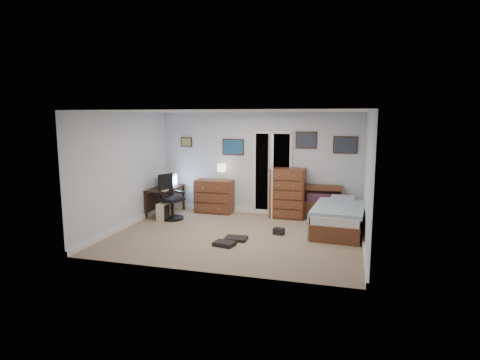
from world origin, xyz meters
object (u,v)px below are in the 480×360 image
object	(u,v)px
low_dresser	(214,196)
bed	(338,218)
computer_desk	(163,193)
office_chair	(171,202)
tall_dresser	(288,193)

from	to	relation	value
low_dresser	bed	bearing A→B (deg)	-15.93
computer_desk	office_chair	size ratio (longest dim) A/B	1.10
computer_desk	low_dresser	xyz separation A→B (m)	(1.19, 0.47, -0.10)
computer_desk	tall_dresser	xyz separation A→B (m)	(3.05, 0.44, 0.08)
office_chair	bed	bearing A→B (deg)	24.54
office_chair	bed	xyz separation A→B (m)	(3.85, 0.01, -0.12)
office_chair	tall_dresser	world-z (taller)	tall_dresser
office_chair	low_dresser	distance (m)	1.19
computer_desk	tall_dresser	bearing A→B (deg)	9.40
tall_dresser	bed	size ratio (longest dim) A/B	0.61
office_chair	tall_dresser	xyz separation A→B (m)	(2.63, 0.88, 0.18)
low_dresser	tall_dresser	world-z (taller)	tall_dresser
computer_desk	bed	world-z (taller)	computer_desk
computer_desk	bed	distance (m)	4.29
computer_desk	low_dresser	bearing A→B (deg)	22.55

